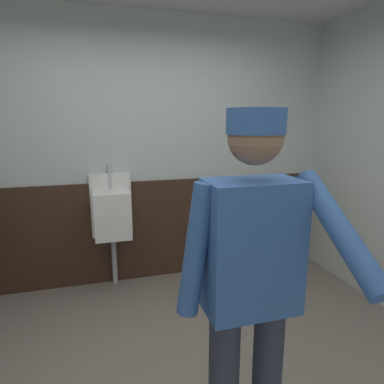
% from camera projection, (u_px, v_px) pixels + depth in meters
% --- Properties ---
extents(wall_back, '(4.59, 0.12, 2.67)m').
position_uv_depth(wall_back, '(141.00, 152.00, 3.37)').
color(wall_back, silver).
rests_on(wall_back, ground_plane).
extents(wainscot_band_back, '(3.99, 0.03, 1.05)m').
position_uv_depth(wainscot_band_back, '(144.00, 230.00, 3.47)').
color(wainscot_band_back, '#382319').
rests_on(wainscot_band_back, ground_plane).
extents(urinal_solo, '(0.40, 0.34, 1.24)m').
position_uv_depth(urinal_solo, '(112.00, 213.00, 3.20)').
color(urinal_solo, white).
rests_on(urinal_solo, ground_plane).
extents(person, '(0.62, 0.60, 1.70)m').
position_uv_depth(person, '(251.00, 276.00, 1.42)').
color(person, '#2D3342').
rests_on(person, ground_plane).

